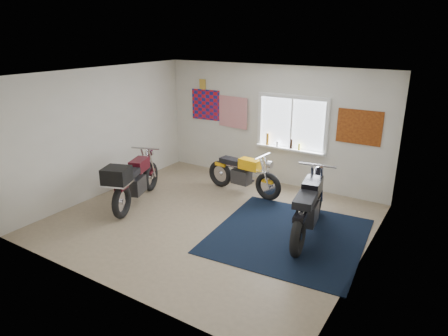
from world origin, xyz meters
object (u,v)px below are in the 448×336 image
Objects in this scene: navy_rug at (288,235)px; maroon_tourer at (133,181)px; yellow_triumph at (243,175)px; black_chrome_bike at (308,209)px.

maroon_tourer is at bearing -171.10° from navy_rug.
yellow_triumph is 2.18m from black_chrome_bike.
navy_rug is 1.19× the size of black_chrome_bike.
yellow_triumph is 0.86× the size of black_chrome_bike.
maroon_tourer is at bearing -125.18° from yellow_triumph.
maroon_tourer is at bearing 92.87° from black_chrome_bike.
black_chrome_bike is (0.25, 0.23, 0.49)m from navy_rug.
maroon_tourer is (-1.52, -1.79, 0.13)m from yellow_triumph.
black_chrome_bike is at bearing -97.69° from maroon_tourer.
yellow_triumph reaches higher than navy_rug.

